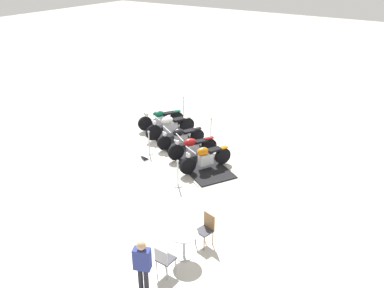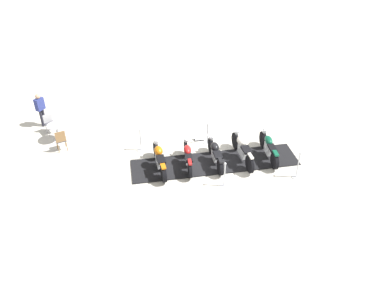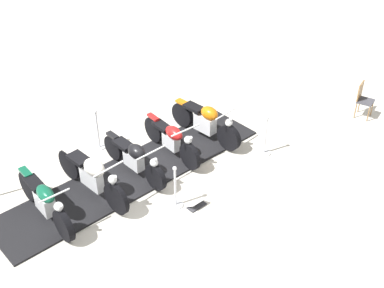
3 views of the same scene
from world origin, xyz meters
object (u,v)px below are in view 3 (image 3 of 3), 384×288
object	(u,v)px
motorcycle_copper	(206,121)
info_placard	(197,205)
motorcycle_black	(134,158)
motorcycle_forest	(45,201)
stanchion_left_mid	(98,134)
stanchion_right_mid	(175,193)
stanchion_right_rear	(265,142)
cafe_chair_across_table	(363,98)
motorcycle_maroon	(172,139)
motorcycle_cream	(92,175)

from	to	relation	value
motorcycle_copper	info_placard	distance (m)	2.59
motorcycle_black	motorcycle_copper	xyz separation A→B (m)	(-1.89, 1.08, 0.02)
motorcycle_forest	stanchion_left_mid	distance (m)	2.61
motorcycle_forest	stanchion_right_mid	size ratio (longest dim) A/B	1.90
stanchion_right_rear	motorcycle_copper	bearing A→B (deg)	-96.35
motorcycle_copper	cafe_chair_across_table	xyz separation A→B (m)	(-2.30, 3.61, 0.04)
motorcycle_black	motorcycle_maroon	distance (m)	1.09
motorcycle_forest	stanchion_right_rear	distance (m)	5.16
motorcycle_maroon	stanchion_right_rear	xyz separation A→B (m)	(-0.78, 2.05, -0.17)
stanchion_left_mid	info_placard	size ratio (longest dim) A/B	2.33
motorcycle_forest	motorcycle_copper	world-z (taller)	motorcycle_forest
motorcycle_forest	cafe_chair_across_table	world-z (taller)	motorcycle_forest
stanchion_right_mid	cafe_chair_across_table	distance (m)	6.01
cafe_chair_across_table	stanchion_right_mid	bearing A→B (deg)	-111.80
stanchion_left_mid	cafe_chair_across_table	xyz separation A→B (m)	(-3.47, 5.95, 0.17)
motorcycle_maroon	stanchion_right_rear	distance (m)	2.20
stanchion_left_mid	cafe_chair_across_table	world-z (taller)	stanchion_left_mid
stanchion_right_rear	motorcycle_maroon	bearing A→B (deg)	-69.15
motorcycle_black	stanchion_right_mid	size ratio (longest dim) A/B	1.90
motorcycle_forest	motorcycle_maroon	xyz separation A→B (m)	(-2.83, 1.63, 0.00)
stanchion_left_mid	stanchion_right_rear	distance (m)	3.97
motorcycle_copper	stanchion_right_rear	xyz separation A→B (m)	(0.17, 1.51, -0.18)
motorcycle_cream	motorcycle_forest	bearing A→B (deg)	-94.32
motorcycle_copper	cafe_chair_across_table	bearing A→B (deg)	58.33
motorcycle_cream	stanchion_right_mid	distance (m)	1.77
motorcycle_forest	info_placard	xyz separation A→B (m)	(-1.29, 2.73, -0.44)
motorcycle_maroon	stanchion_right_rear	world-z (taller)	stanchion_right_rear
motorcycle_cream	stanchion_right_mid	bearing A→B (deg)	34.91
motorcycle_maroon	cafe_chair_across_table	bearing A→B (deg)	71.52
motorcycle_forest	motorcycle_black	distance (m)	2.18
motorcycle_black	info_placard	bearing A→B (deg)	9.16
cafe_chair_across_table	motorcycle_copper	bearing A→B (deg)	-133.72
motorcycle_forest	motorcycle_black	world-z (taller)	motorcycle_forest
cafe_chair_across_table	motorcycle_cream	bearing A→B (deg)	-121.72
stanchion_right_rear	cafe_chair_across_table	bearing A→B (deg)	139.60
motorcycle_cream	motorcycle_copper	size ratio (longest dim) A/B	1.05
motorcycle_black	cafe_chair_across_table	distance (m)	6.29
stanchion_right_rear	cafe_chair_across_table	xyz separation A→B (m)	(-2.47, 2.10, 0.23)
stanchion_right_mid	motorcycle_cream	bearing A→B (deg)	-81.63
stanchion_left_mid	stanchion_right_mid	bearing A→B (deg)	60.08
motorcycle_copper	stanchion_right_rear	size ratio (longest dim) A/B	2.00
stanchion_left_mid	info_placard	distance (m)	3.19
motorcycle_forest	stanchion_left_mid	size ratio (longest dim) A/B	1.81
cafe_chair_across_table	motorcycle_maroon	bearing A→B (deg)	-128.18
motorcycle_forest	info_placard	size ratio (longest dim) A/B	4.23
motorcycle_black	stanchion_left_mid	xyz separation A→B (m)	(-0.72, -1.26, -0.10)
motorcycle_black	cafe_chair_across_table	xyz separation A→B (m)	(-4.19, 4.69, 0.06)
stanchion_right_mid	cafe_chair_across_table	bearing A→B (deg)	144.44
motorcycle_maroon	info_placard	distance (m)	1.94
motorcycle_forest	motorcycle_cream	world-z (taller)	motorcycle_cream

